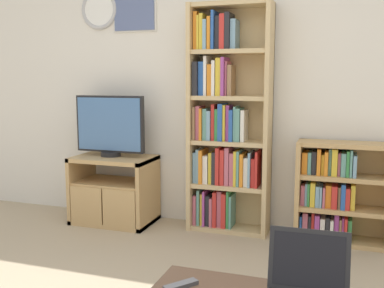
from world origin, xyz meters
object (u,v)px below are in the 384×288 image
television (110,126)px  laptop (307,287)px  tv_stand (114,190)px  bookshelf_short (337,193)px  remote_near_laptop (181,285)px  bookshelf_tall (225,124)px

television → laptop: (1.89, -1.80, -0.42)m
tv_stand → laptop: 2.56m
tv_stand → television: television is taller
laptop → television: bearing=134.3°
television → bookshelf_short: television is taller
television → remote_near_laptop: size_ratio=4.30×
laptop → remote_near_laptop: size_ratio=2.25×
tv_stand → bookshelf_tall: 1.19m
bookshelf_short → remote_near_laptop: bookshelf_short is taller
remote_near_laptop → laptop: bearing=-138.0°
television → tv_stand: bearing=-40.4°
bookshelf_short → bookshelf_tall: bearing=179.6°
television → bookshelf_tall: bearing=5.7°
laptop → remote_near_laptop: (-0.53, -0.04, -0.06)m
bookshelf_tall → bookshelf_short: (0.93, -0.01, -0.52)m
remote_near_laptop → tv_stand: bearing=-16.1°
television → remote_near_laptop: (1.35, -1.84, -0.48)m
television → bookshelf_short: bearing=2.9°
television → remote_near_laptop: television is taller
television → bookshelf_tall: size_ratio=0.34×
tv_stand → television: (-0.04, 0.03, 0.58)m
tv_stand → bookshelf_tall: size_ratio=0.37×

